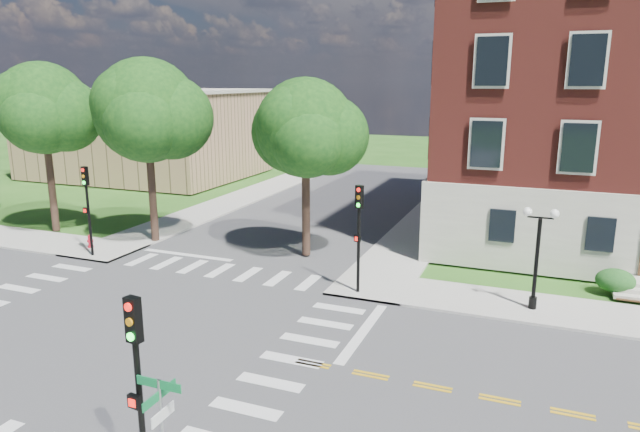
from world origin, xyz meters
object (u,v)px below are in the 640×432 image
at_px(traffic_signal_se, 137,374).
at_px(street_sign_pole, 162,419).
at_px(twin_lamp_west, 537,253).
at_px(traffic_signal_ne, 359,225).
at_px(traffic_signal_nw, 87,199).
at_px(fire_hydrant, 90,242).

bearing_deg(traffic_signal_se, street_sign_pole, -8.36).
xyz_separation_m(twin_lamp_west, street_sign_pole, (-7.12, -14.91, -0.21)).
relative_size(traffic_signal_ne, twin_lamp_west, 1.13).
xyz_separation_m(traffic_signal_nw, street_sign_pole, (15.10, -13.99, -0.88)).
relative_size(traffic_signal_ne, street_sign_pole, 1.55).
bearing_deg(street_sign_pole, fire_hydrant, 137.10).
bearing_deg(traffic_signal_se, traffic_signal_nw, 136.15).
relative_size(traffic_signal_ne, fire_hydrant, 6.40).
distance_m(traffic_signal_se, traffic_signal_ne, 13.98).
bearing_deg(traffic_signal_ne, street_sign_pole, -89.36).
distance_m(traffic_signal_ne, street_sign_pole, 14.09).
relative_size(traffic_signal_se, twin_lamp_west, 1.13).
bearing_deg(traffic_signal_ne, fire_hydrant, 176.33).
xyz_separation_m(traffic_signal_se, twin_lamp_west, (7.74, 14.82, -0.66)).
bearing_deg(street_sign_pole, traffic_signal_ne, 90.64).
height_order(traffic_signal_ne, street_sign_pole, traffic_signal_ne).
xyz_separation_m(traffic_signal_ne, fire_hydrant, (-16.08, 1.03, -2.72)).
relative_size(traffic_signal_se, traffic_signal_nw, 1.00).
relative_size(traffic_signal_nw, street_sign_pole, 1.55).
xyz_separation_m(traffic_signal_ne, twin_lamp_west, (7.28, 0.85, -0.66)).
height_order(street_sign_pole, fire_hydrant, street_sign_pole).
distance_m(traffic_signal_ne, traffic_signal_nw, 14.94).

